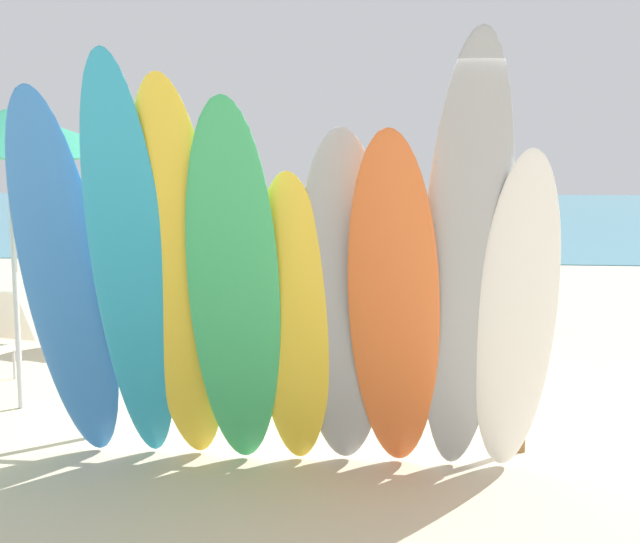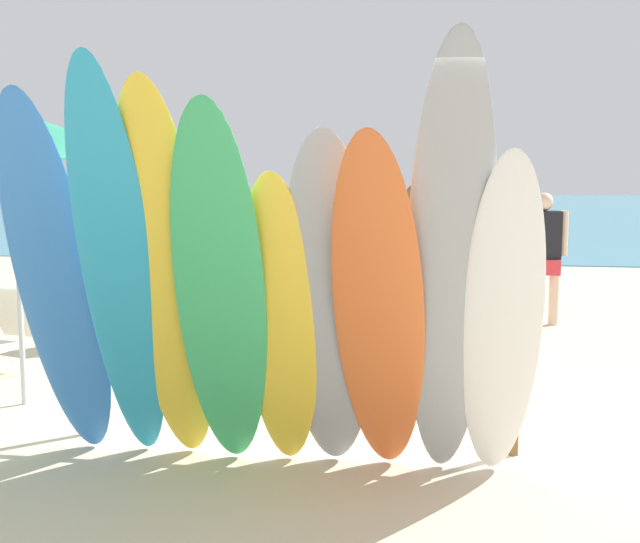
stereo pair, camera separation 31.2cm
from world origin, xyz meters
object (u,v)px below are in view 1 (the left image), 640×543
object	(u,v)px
surfboard_rack	(302,365)
beachgoer_strolling	(346,259)
surfboard_white_8	(516,322)
surfboard_grey_7	(465,273)
beach_chair_red	(87,309)
surfboard_green_3	(234,296)
surfboard_blue_0	(66,287)
beach_umbrella	(8,134)
surfboard_teal_1	(131,276)
beachgoer_near_rack	(402,243)
surfboard_orange_6	(394,313)
beachgoer_photographing	(528,248)
surfboard_grey_5	(343,308)
surfboard_yellow_4	(294,326)
surfboard_yellow_2	(180,285)

from	to	relation	value
surfboard_rack	beachgoer_strolling	distance (m)	3.89
surfboard_rack	surfboard_white_8	distance (m)	1.59
surfboard_grey_7	beach_chair_red	size ratio (longest dim) A/B	3.41
surfboard_green_3	surfboard_white_8	bearing A→B (deg)	-1.25
surfboard_blue_0	beach_chair_red	xyz separation A→B (m)	(-1.30, 3.53, -0.78)
surfboard_grey_7	beach_umbrella	size ratio (longest dim) A/B	1.18
surfboard_teal_1	beachgoer_near_rack	bearing A→B (deg)	68.35
surfboard_orange_6	beachgoer_near_rack	world-z (taller)	surfboard_orange_6
surfboard_teal_1	beachgoer_photographing	bearing A→B (deg)	54.97
surfboard_grey_5	beachgoer_near_rack	xyz separation A→B (m)	(0.33, 5.36, -0.10)
surfboard_grey_7	surfboard_orange_6	bearing A→B (deg)	170.38
surfboard_blue_0	beachgoer_near_rack	distance (m)	5.82
surfboard_green_3	surfboard_orange_6	distance (m)	0.97
surfboard_teal_1	surfboard_grey_5	size ratio (longest dim) A/B	1.22
surfboard_blue_0	beachgoer_near_rack	xyz separation A→B (m)	(2.05, 5.45, -0.21)
surfboard_rack	surfboard_white_8	bearing A→B (deg)	-26.37
surfboard_yellow_4	beachgoer_photographing	world-z (taller)	surfboard_yellow_4
surfboard_blue_0	surfboard_orange_6	world-z (taller)	surfboard_blue_0
beachgoer_photographing	beach_chair_red	bearing A→B (deg)	10.91
beach_chair_red	surfboard_yellow_2	bearing A→B (deg)	-40.46
beachgoer_strolling	surfboard_grey_5	bearing A→B (deg)	-112.93
surfboard_yellow_2	surfboard_orange_6	bearing A→B (deg)	-2.72
surfboard_yellow_2	beachgoer_near_rack	bearing A→B (deg)	73.57
surfboard_yellow_2	surfboard_grey_5	world-z (taller)	surfboard_yellow_2
surfboard_rack	surfboard_blue_0	world-z (taller)	surfboard_blue_0
beachgoer_strolling	beachgoer_near_rack	bearing A→B (deg)	26.63
surfboard_yellow_2	surfboard_green_3	world-z (taller)	surfboard_yellow_2
surfboard_teal_1	surfboard_grey_7	world-z (taller)	surfboard_grey_7
surfboard_grey_7	surfboard_green_3	bearing A→B (deg)	175.80
surfboard_green_3	beachgoer_photographing	size ratio (longest dim) A/B	1.52
surfboard_teal_1	surfboard_yellow_2	xyz separation A→B (m)	(0.29, 0.06, -0.06)
surfboard_white_8	beach_umbrella	world-z (taller)	beach_umbrella
surfboard_orange_6	surfboard_grey_5	bearing A→B (deg)	166.15
surfboard_rack	surfboard_blue_0	size ratio (longest dim) A/B	1.23
surfboard_blue_0	surfboard_yellow_4	world-z (taller)	surfboard_blue_0
beach_umbrella	surfboard_grey_7	bearing A→B (deg)	-22.06
surfboard_teal_1	surfboard_white_8	xyz separation A→B (m)	(2.30, 0.12, -0.26)
surfboard_yellow_2	beachgoer_near_rack	distance (m)	5.63
surfboard_teal_1	surfboard_grey_5	xyz separation A→B (m)	(1.27, 0.17, -0.20)
surfboard_green_3	beachgoer_near_rack	bearing A→B (deg)	75.87
surfboard_rack	beach_chair_red	world-z (taller)	beach_chair_red
surfboard_grey_5	beachgoer_photographing	world-z (taller)	surfboard_grey_5
surfboard_teal_1	surfboard_orange_6	xyz separation A→B (m)	(1.58, 0.07, -0.21)
beachgoer_strolling	beachgoer_photographing	size ratio (longest dim) A/B	0.94
surfboard_yellow_4	surfboard_grey_5	size ratio (longest dim) A/B	0.89
surfboard_rack	beachgoer_photographing	bearing A→B (deg)	65.12
surfboard_green_3	surfboard_white_8	distance (m)	1.69
surfboard_yellow_2	beachgoer_photographing	xyz separation A→B (m)	(2.87, 5.51, -0.29)
surfboard_blue_0	surfboard_teal_1	xyz separation A→B (m)	(0.45, -0.08, 0.09)
surfboard_orange_6	surfboard_white_8	xyz separation A→B (m)	(0.72, 0.06, -0.05)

